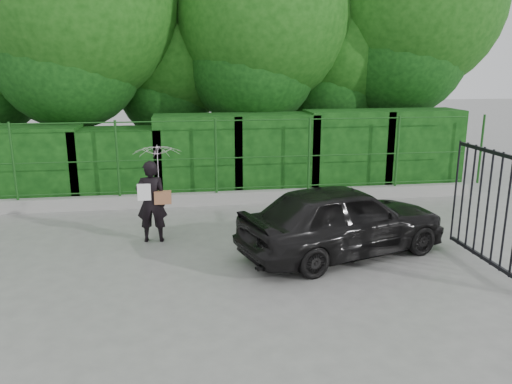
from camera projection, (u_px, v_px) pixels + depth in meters
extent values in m
plane|color=gray|center=(212.00, 281.00, 7.90)|extent=(80.00, 80.00, 0.00)
cube|color=#9E9E99|center=(200.00, 199.00, 12.17)|extent=(14.00, 0.25, 0.30)
cylinder|color=#184A16|center=(13.00, 162.00, 11.31)|extent=(0.06, 0.06, 1.80)
cylinder|color=#184A16|center=(117.00, 159.00, 11.64)|extent=(0.06, 0.06, 1.80)
cylinder|color=#184A16|center=(216.00, 156.00, 11.97)|extent=(0.06, 0.06, 1.80)
cylinder|color=#184A16|center=(309.00, 154.00, 12.30)|extent=(0.06, 0.06, 1.80)
cylinder|color=#184A16|center=(397.00, 151.00, 12.63)|extent=(0.06, 0.06, 1.80)
cylinder|color=#184A16|center=(481.00, 149.00, 12.96)|extent=(0.06, 0.06, 1.80)
cylinder|color=#184A16|center=(200.00, 189.00, 12.11)|extent=(13.60, 0.03, 0.03)
cylinder|color=#184A16|center=(199.00, 159.00, 11.92)|extent=(13.60, 0.03, 0.03)
cylinder|color=#184A16|center=(198.00, 121.00, 11.70)|extent=(13.60, 0.03, 0.03)
cube|color=black|center=(36.00, 164.00, 12.36)|extent=(2.20, 1.20, 1.87)
cube|color=black|center=(119.00, 164.00, 12.66)|extent=(2.20, 1.20, 1.79)
cube|color=black|center=(198.00, 156.00, 12.91)|extent=(2.20, 1.20, 2.10)
cube|color=black|center=(274.00, 154.00, 13.19)|extent=(2.20, 1.20, 2.10)
cube|color=black|center=(346.00, 151.00, 13.48)|extent=(2.20, 1.20, 2.16)
cube|color=black|center=(416.00, 149.00, 13.76)|extent=(2.20, 1.20, 2.16)
cylinder|color=black|center=(1.00, 117.00, 14.31)|extent=(0.36, 0.36, 3.75)
cylinder|color=black|center=(86.00, 105.00, 13.81)|extent=(0.36, 0.36, 4.50)
sphere|color=#14470F|center=(77.00, 2.00, 13.14)|extent=(5.40, 5.40, 5.40)
cylinder|color=black|center=(178.00, 121.00, 15.57)|extent=(0.36, 0.36, 3.25)
sphere|color=#14470F|center=(175.00, 57.00, 15.09)|extent=(3.90, 3.90, 3.90)
cylinder|color=black|center=(262.00, 107.00, 14.85)|extent=(0.36, 0.36, 4.25)
sphere|color=#14470F|center=(262.00, 16.00, 14.22)|extent=(5.10, 5.10, 5.10)
cylinder|color=black|center=(335.00, 116.00, 15.97)|extent=(0.36, 0.36, 3.50)
sphere|color=#14470F|center=(338.00, 48.00, 15.45)|extent=(4.20, 4.20, 4.20)
cylinder|color=black|center=(401.00, 96.00, 15.72)|extent=(0.36, 0.36, 4.75)
sphere|color=#14470F|center=(408.00, 0.00, 15.02)|extent=(5.70, 5.70, 5.70)
cube|color=black|center=(483.00, 257.00, 8.47)|extent=(0.05, 2.00, 0.06)
cube|color=black|center=(496.00, 153.00, 8.03)|extent=(0.05, 2.00, 0.06)
cylinder|color=black|center=(506.00, 214.00, 7.82)|extent=(0.04, 0.04, 1.90)
cylinder|color=black|center=(497.00, 210.00, 8.06)|extent=(0.04, 0.04, 1.90)
cylinder|color=black|center=(487.00, 206.00, 8.30)|extent=(0.04, 0.04, 1.90)
cylinder|color=black|center=(479.00, 202.00, 8.54)|extent=(0.04, 0.04, 1.90)
cylinder|color=black|center=(471.00, 198.00, 8.78)|extent=(0.04, 0.04, 1.90)
cylinder|color=black|center=(463.00, 195.00, 9.02)|extent=(0.04, 0.04, 1.90)
cylinder|color=black|center=(455.00, 191.00, 9.26)|extent=(0.04, 0.04, 1.90)
imported|color=black|center=(152.00, 201.00, 9.52)|extent=(0.60, 0.42, 1.59)
imported|color=white|center=(158.00, 166.00, 9.43)|extent=(0.90, 0.92, 0.83)
cube|color=#935D3D|center=(163.00, 197.00, 9.46)|extent=(0.32, 0.15, 0.24)
cube|color=white|center=(144.00, 192.00, 9.34)|extent=(0.25, 0.02, 0.32)
imported|color=black|center=(343.00, 219.00, 8.89)|extent=(4.12, 2.63, 1.31)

